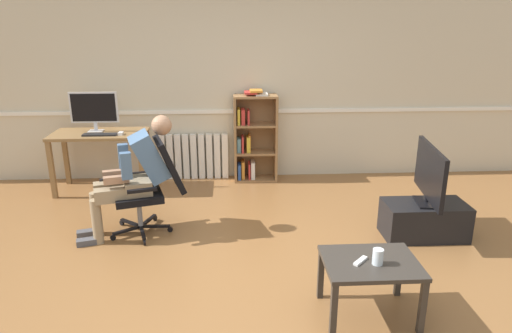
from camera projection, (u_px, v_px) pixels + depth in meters
The scene contains 15 objects.
ground_plane at pixel (244, 273), 4.04m from camera, with size 18.00×18.00×0.00m, color brown.
back_wall at pixel (237, 79), 6.13m from camera, with size 12.00×0.13×2.70m.
computer_desk at pixel (100, 142), 5.79m from camera, with size 1.16×0.60×0.76m.
imac_monitor at pixel (94, 109), 5.73m from camera, with size 0.59×0.14×0.49m.
keyboard at pixel (100, 135), 5.62m from camera, with size 0.41×0.12×0.02m, color black.
computer_mouse at pixel (121, 133), 5.65m from camera, with size 0.06×0.10×0.03m, color white.
bookshelf at pixel (253, 139), 6.19m from camera, with size 0.57×0.29×1.23m.
radiator at pixel (194, 156), 6.32m from camera, with size 0.93×0.08×0.62m.
office_chair at pixel (152, 183), 4.68m from camera, with size 0.79×0.66×0.98m.
person_seated at pixel (134, 173), 4.59m from camera, with size 1.01×0.57×1.21m.
tv_stand at pixel (424, 220), 4.66m from camera, with size 0.81×0.42×0.36m.
tv_screen at pixel (430, 174), 4.51m from camera, with size 0.24×0.90×0.58m.
coffee_table at pixel (370, 269), 3.36m from camera, with size 0.68×0.53×0.45m.
drinking_glass at pixel (378, 257), 3.28m from camera, with size 0.08×0.08×0.12m, color silver.
spare_remote at pixel (360, 261), 3.33m from camera, with size 0.04×0.15×0.02m, color white.
Camera 1 is at (-0.10, -3.55, 2.13)m, focal length 32.45 mm.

